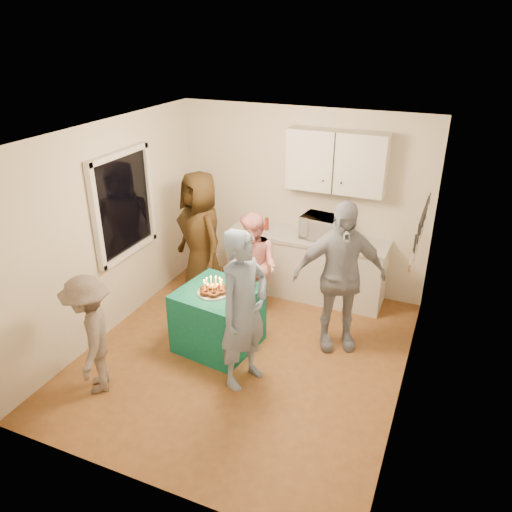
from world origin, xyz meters
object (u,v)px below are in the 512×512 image
at_px(punch_jar, 246,274).
at_px(party_table, 218,318).
at_px(woman_back_left, 201,237).
at_px(woman_back_right, 339,277).
at_px(counter, 306,267).
at_px(woman_back_center, 254,267).
at_px(microwave, 323,227).
at_px(child_near_left, 91,335).
at_px(man_birthday, 244,310).

bearing_deg(punch_jar, party_table, -141.08).
bearing_deg(woman_back_left, woman_back_right, 21.03).
distance_m(counter, woman_back_center, 0.99).
distance_m(microwave, woman_back_right, 1.17).
height_order(microwave, child_near_left, child_near_left).
bearing_deg(counter, child_near_left, -116.60).
relative_size(counter, woman_back_right, 1.19).
height_order(counter, woman_back_right, woman_back_right).
distance_m(microwave, woman_back_center, 1.12).
bearing_deg(microwave, party_table, -107.77).
distance_m(microwave, child_near_left, 3.30).
xyz_separation_m(counter, punch_jar, (-0.30, -1.42, 0.50)).
height_order(woman_back_left, woman_back_right, same).
xyz_separation_m(woman_back_right, child_near_left, (-2.14, -1.79, -0.26)).
height_order(party_table, man_birthday, man_birthday).
xyz_separation_m(man_birthday, woman_back_right, (0.74, 1.06, 0.03)).
relative_size(counter, party_table, 2.59).
xyz_separation_m(party_table, woman_back_right, (1.29, 0.59, 0.54)).
distance_m(party_table, woman_back_right, 1.52).
relative_size(woman_back_center, child_near_left, 1.08).
distance_m(man_birthday, woman_back_center, 1.36).
relative_size(man_birthday, child_near_left, 1.33).
xyz_separation_m(microwave, party_table, (-0.78, -1.64, -0.69)).
bearing_deg(punch_jar, woman_back_right, 19.95).
relative_size(punch_jar, child_near_left, 0.25).
bearing_deg(party_table, man_birthday, -40.33).
bearing_deg(woman_back_left, woman_back_center, 20.37).
height_order(counter, man_birthday, man_birthday).
distance_m(woman_back_left, child_near_left, 2.21).
bearing_deg(counter, woman_back_center, -118.71).
xyz_separation_m(punch_jar, woman_back_left, (-1.02, 0.77, -0.01)).
height_order(counter, microwave, microwave).
xyz_separation_m(microwave, woman_back_right, (0.51, -1.05, -0.14)).
height_order(microwave, man_birthday, man_birthday).
bearing_deg(man_birthday, child_near_left, 136.41).
bearing_deg(woman_back_center, punch_jar, -58.82).
bearing_deg(woman_back_right, woman_back_left, 143.26).
bearing_deg(microwave, woman_back_center, -121.03).
xyz_separation_m(microwave, woman_back_left, (-1.53, -0.65, -0.14)).
height_order(party_table, punch_jar, punch_jar).
height_order(counter, woman_back_left, woman_back_left).
distance_m(party_table, woman_back_center, 0.88).
distance_m(punch_jar, man_birthday, 0.74).
height_order(counter, child_near_left, child_near_left).
relative_size(party_table, woman_back_right, 0.46).
bearing_deg(punch_jar, microwave, 70.16).
distance_m(counter, child_near_left, 3.19).
bearing_deg(child_near_left, microwave, 115.76).
distance_m(counter, microwave, 0.67).
distance_m(party_table, punch_jar, 0.65).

